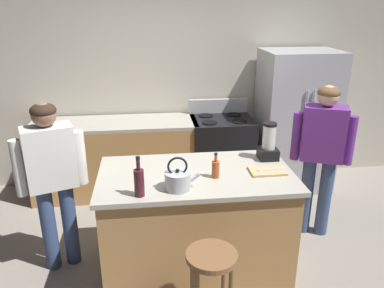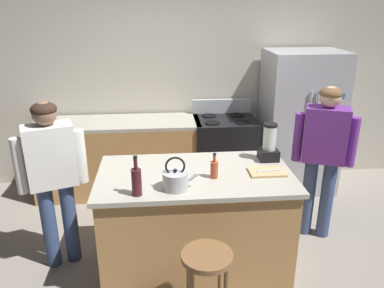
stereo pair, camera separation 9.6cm
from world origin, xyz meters
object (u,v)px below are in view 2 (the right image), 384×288
object	(u,v)px
bar_stool	(207,272)
chef_knife	(269,170)
bottle_cooking_sauce	(214,169)
kitchen_island	(195,221)
bottle_wine	(137,181)
refrigerator	(299,122)
person_by_sink_right	(324,149)
stove_range	(224,153)
blender_appliance	(269,145)
tea_kettle	(176,180)
cutting_board	(267,172)
person_by_island_left	(52,171)

from	to	relation	value
bar_stool	chef_knife	xyz separation A→B (m)	(0.61, 0.71, 0.43)
bar_stool	bottle_cooking_sauce	world-z (taller)	bottle_cooking_sauce
kitchen_island	bottle_wine	xyz separation A→B (m)	(-0.47, -0.34, 0.58)
kitchen_island	bottle_wine	size ratio (longest dim) A/B	5.22
kitchen_island	refrigerator	world-z (taller)	refrigerator
person_by_sink_right	bottle_wine	xyz separation A→B (m)	(-1.76, -0.74, 0.10)
refrigerator	stove_range	distance (m)	1.02
blender_appliance	tea_kettle	xyz separation A→B (m)	(-0.87, -0.50, -0.07)
bar_stool	blender_appliance	size ratio (longest dim) A/B	1.98
kitchen_island	blender_appliance	xyz separation A→B (m)	(0.70, 0.23, 0.61)
kitchen_island	bar_stool	xyz separation A→B (m)	(0.01, -0.76, 0.06)
bottle_cooking_sauce	cutting_board	bearing A→B (deg)	6.13
person_by_sink_right	bottle_cooking_sauce	bearing A→B (deg)	-156.57
person_by_sink_right	bottle_cooking_sauce	distance (m)	1.25
refrigerator	stove_range	size ratio (longest dim) A/B	1.57
stove_range	person_by_island_left	size ratio (longest dim) A/B	0.72
bottle_wine	chef_knife	bearing A→B (deg)	15.00
bar_stool	bottle_wine	bearing A→B (deg)	139.13
blender_appliance	tea_kettle	bearing A→B (deg)	-150.01
stove_range	blender_appliance	bearing A→B (deg)	-82.29
stove_range	chef_knife	bearing A→B (deg)	-86.23
chef_knife	blender_appliance	bearing A→B (deg)	70.20
bottle_wine	cutting_board	distance (m)	1.12
person_by_island_left	tea_kettle	bearing A→B (deg)	-22.47
kitchen_island	person_by_sink_right	xyz separation A→B (m)	(1.29, 0.40, 0.48)
person_by_island_left	bottle_wine	xyz separation A→B (m)	(0.75, -0.51, 0.12)
bar_stool	bottle_wine	xyz separation A→B (m)	(-0.48, 0.42, 0.52)
refrigerator	bottle_cooking_sauce	xyz separation A→B (m)	(-1.31, -1.60, 0.14)
person_by_island_left	cutting_board	bearing A→B (deg)	-6.65
stove_range	person_by_island_left	distance (m)	2.26
stove_range	tea_kettle	xyz separation A→B (m)	(-0.70, -1.79, 0.54)
blender_appliance	bottle_cooking_sauce	distance (m)	0.65
person_by_island_left	tea_kettle	xyz separation A→B (m)	(1.04, -0.43, 0.08)
blender_appliance	tea_kettle	size ratio (longest dim) A/B	1.25
refrigerator	blender_appliance	size ratio (longest dim) A/B	5.09
stove_range	kitchen_island	bearing A→B (deg)	-108.86
blender_appliance	kitchen_island	bearing A→B (deg)	-161.41
person_by_sink_right	stove_range	bearing A→B (deg)	124.35
blender_appliance	chef_knife	bearing A→B (deg)	-103.94
bottle_wine	stove_range	bearing A→B (deg)	62.08
bar_stool	kitchen_island	bearing A→B (deg)	90.73
chef_knife	tea_kettle	bearing A→B (deg)	-170.63
bottle_wine	tea_kettle	xyz separation A→B (m)	(0.29, 0.07, -0.04)
stove_range	tea_kettle	distance (m)	2.00
person_by_island_left	tea_kettle	world-z (taller)	person_by_island_left
person_by_island_left	bar_stool	size ratio (longest dim) A/B	2.27
person_by_island_left	chef_knife	xyz separation A→B (m)	(1.84, -0.21, 0.03)
stove_range	tea_kettle	world-z (taller)	tea_kettle
bar_stool	bottle_cooking_sauce	distance (m)	0.83
bottle_wine	cutting_board	bearing A→B (deg)	15.26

